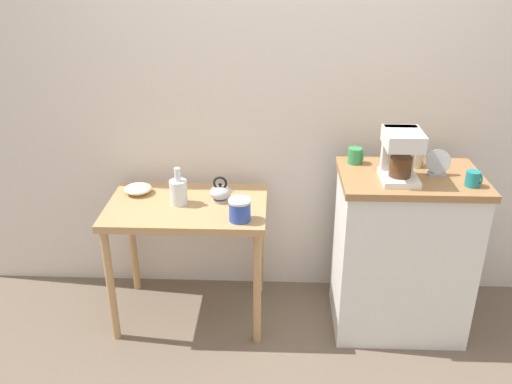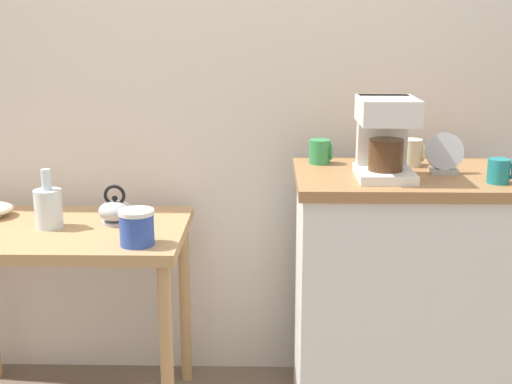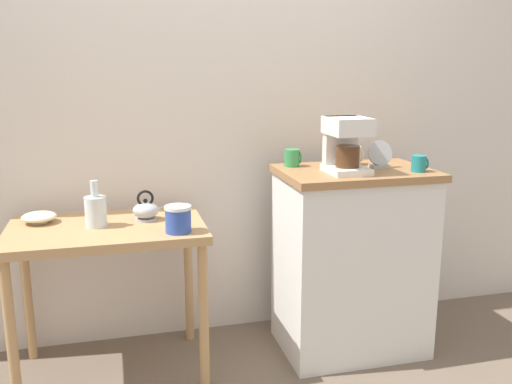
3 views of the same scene
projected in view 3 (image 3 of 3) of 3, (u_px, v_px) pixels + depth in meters
The scene contains 13 objects.
ground_plane at pixel (237, 360), 2.78m from camera, with size 8.00×8.00×0.00m, color #6B5B4C.
back_wall at pixel (236, 71), 2.91m from camera, with size 4.40×0.10×2.80m, color silver.
wooden_table at pixel (107, 246), 2.54m from camera, with size 0.87×0.56×0.73m.
kitchen_counter at pixel (351, 260), 2.83m from camera, with size 0.73×0.51×0.94m.
bowl_stoneware at pixel (39, 217), 2.56m from camera, with size 0.15×0.15×0.05m.
teakettle at pixel (146, 210), 2.60m from camera, with size 0.15×0.12×0.14m.
glass_carafe_vase at pixel (96, 210), 2.49m from camera, with size 0.10×0.10×0.21m.
canister_enamel at pixel (178, 219), 2.41m from camera, with size 0.12×0.12×0.12m.
coffee_maker at pixel (345, 142), 2.61m from camera, with size 0.18×0.22×0.26m.
mug_dark_teal at pixel (419, 164), 2.65m from camera, with size 0.08×0.07×0.08m.
mug_small_cream at pixel (354, 155), 2.83m from camera, with size 0.08×0.08×0.09m.
mug_tall_green at pixel (292, 158), 2.78m from camera, with size 0.08×0.07×0.09m.
table_clock at pixel (380, 156), 2.74m from camera, with size 0.12×0.06×0.14m.
Camera 3 is at (-0.55, -2.47, 1.44)m, focal length 39.32 mm.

